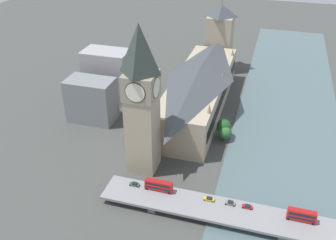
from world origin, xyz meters
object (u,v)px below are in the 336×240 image
(parliament_hall, at_px, (200,89))
(car_southbound_mid, at_px, (230,203))
(clock_tower, at_px, (141,99))
(car_northbound_mid, at_px, (247,207))
(double_decker_bus_lead, at_px, (302,215))
(car_northbound_lead, at_px, (135,184))
(road_bridge, at_px, (283,224))
(victoria_tower, at_px, (219,38))
(car_northbound_tail, at_px, (209,199))
(double_decker_bus_mid, at_px, (159,185))

(parliament_hall, height_order, car_southbound_mid, parliament_hall)
(parliament_hall, xyz_separation_m, clock_tower, (12.72, 61.54, 22.48))
(car_northbound_mid, relative_size, car_southbound_mid, 1.01)
(parliament_hall, relative_size, clock_tower, 1.48)
(double_decker_bus_lead, xyz_separation_m, car_northbound_lead, (68.08, -0.58, -1.99))
(clock_tower, bearing_deg, road_bridge, 161.43)
(road_bridge, bearing_deg, car_northbound_mid, -14.75)
(parliament_hall, distance_m, car_southbound_mid, 85.50)
(parliament_hall, bearing_deg, victoria_tower, -89.95)
(clock_tower, height_order, car_northbound_mid, clock_tower)
(road_bridge, bearing_deg, parliament_hall, -58.20)
(parliament_hall, xyz_separation_m, car_northbound_tail, (-21.90, 79.51, -9.06))
(road_bridge, distance_m, car_southbound_mid, 21.44)
(car_northbound_mid, bearing_deg, road_bridge, 165.25)
(car_southbound_mid, bearing_deg, parliament_hall, -68.99)
(road_bridge, relative_size, car_southbound_mid, 36.16)
(car_northbound_mid, bearing_deg, double_decker_bus_lead, 177.42)
(double_decker_bus_mid, height_order, car_northbound_tail, double_decker_bus_mid)
(double_decker_bus_lead, xyz_separation_m, car_northbound_mid, (20.31, -0.91, -2.04))
(victoria_tower, height_order, double_decker_bus_lead, victoria_tower)
(car_southbound_mid, bearing_deg, double_decker_bus_mid, 0.34)
(clock_tower, relative_size, car_southbound_mid, 17.08)
(double_decker_bus_mid, bearing_deg, car_northbound_lead, 0.87)
(parliament_hall, bearing_deg, car_northbound_tail, 105.40)
(car_southbound_mid, bearing_deg, double_decker_bus_lead, 178.05)
(clock_tower, bearing_deg, victoria_tower, -95.76)
(double_decker_bus_mid, distance_m, car_northbound_tail, 21.66)
(victoria_tower, bearing_deg, double_decker_bus_mid, 90.16)
(car_northbound_lead, bearing_deg, victoria_tower, -94.14)
(double_decker_bus_mid, height_order, car_northbound_mid, double_decker_bus_mid)
(double_decker_bus_lead, distance_m, car_northbound_tail, 35.80)
(double_decker_bus_mid, bearing_deg, parliament_hall, -89.76)
(car_northbound_lead, bearing_deg, car_northbound_mid, -179.60)
(clock_tower, bearing_deg, double_decker_bus_lead, 165.07)
(double_decker_bus_lead, height_order, double_decker_bus_mid, double_decker_bus_lead)
(double_decker_bus_lead, height_order, car_northbound_lead, double_decker_bus_lead)
(victoria_tower, bearing_deg, road_bridge, 109.33)
(car_northbound_lead, bearing_deg, double_decker_bus_lead, 179.51)
(car_northbound_mid, xyz_separation_m, car_southbound_mid, (6.84, -0.01, 0.08))
(car_northbound_mid, bearing_deg, parliament_hall, -64.82)
(double_decker_bus_lead, bearing_deg, clock_tower, -14.93)
(victoria_tower, distance_m, car_northbound_tail, 146.36)
(double_decker_bus_mid, bearing_deg, car_northbound_tail, -179.89)
(clock_tower, xyz_separation_m, double_decker_bus_mid, (-13.06, 18.01, -29.54))
(road_bridge, xyz_separation_m, car_northbound_tail, (29.63, -3.62, 1.53))
(double_decker_bus_lead, distance_m, car_southbound_mid, 27.24)
(double_decker_bus_lead, xyz_separation_m, car_southbound_mid, (27.15, -0.92, -1.96))
(clock_tower, relative_size, victoria_tower, 1.35)
(car_northbound_mid, bearing_deg, car_northbound_tail, 0.47)
(parliament_hall, distance_m, road_bridge, 98.38)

